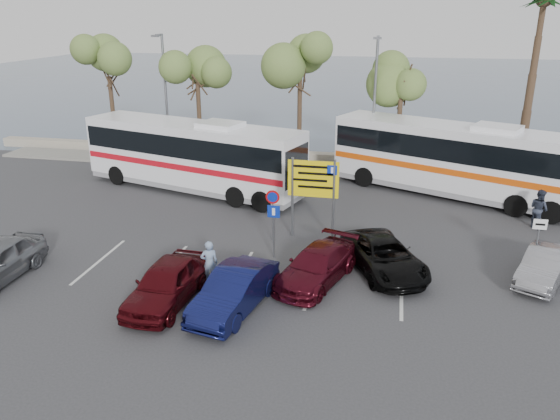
% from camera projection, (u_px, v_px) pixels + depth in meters
% --- Properties ---
extents(ground, '(120.00, 120.00, 0.00)m').
position_uv_depth(ground, '(275.00, 266.00, 21.47)').
color(ground, '#343437').
rests_on(ground, ground).
extents(kerb_strip, '(44.00, 2.40, 0.15)m').
position_uv_depth(kerb_strip, '(322.00, 169.00, 34.31)').
color(kerb_strip, gray).
rests_on(kerb_strip, ground).
extents(seawall, '(48.00, 0.80, 0.60)m').
position_uv_depth(seawall, '(326.00, 158.00, 36.07)').
color(seawall, gray).
rests_on(seawall, ground).
extents(sea, '(140.00, 140.00, 0.00)m').
position_uv_depth(sea, '(366.00, 82.00, 76.60)').
color(sea, '#44556D').
rests_on(sea, ground).
extents(tree_far_left, '(3.20, 3.20, 7.60)m').
position_uv_depth(tree_far_left, '(108.00, 63.00, 34.87)').
color(tree_far_left, '#382619').
rests_on(tree_far_left, kerb_strip).
extents(tree_left, '(3.20, 3.20, 7.20)m').
position_uv_depth(tree_left, '(197.00, 70.00, 33.82)').
color(tree_left, '#382619').
rests_on(tree_left, kerb_strip).
extents(tree_mid, '(3.20, 3.20, 8.00)m').
position_uv_depth(tree_mid, '(300.00, 61.00, 32.34)').
color(tree_mid, '#382619').
rests_on(tree_mid, kerb_strip).
extents(tree_right, '(3.20, 3.20, 7.40)m').
position_uv_depth(tree_right, '(403.00, 72.00, 31.35)').
color(tree_right, '#382619').
rests_on(tree_right, kerb_strip).
extents(palm_tree, '(4.80, 4.80, 11.20)m').
position_uv_depth(palm_tree, '(544.00, 2.00, 28.72)').
color(palm_tree, '#382619').
rests_on(palm_tree, kerb_strip).
extents(street_lamp_left, '(0.45, 1.15, 8.01)m').
position_uv_depth(street_lamp_left, '(165.00, 93.00, 34.25)').
color(street_lamp_left, slate).
rests_on(street_lamp_left, kerb_strip).
extents(street_lamp_right, '(0.45, 1.15, 8.01)m').
position_uv_depth(street_lamp_right, '(374.00, 99.00, 31.73)').
color(street_lamp_right, slate).
rests_on(street_lamp_right, kerb_strip).
extents(direction_sign, '(2.20, 0.12, 3.60)m').
position_uv_depth(direction_sign, '(313.00, 185.00, 23.38)').
color(direction_sign, slate).
rests_on(direction_sign, ground).
extents(sign_no_stop, '(0.60, 0.08, 2.35)m').
position_uv_depth(sign_no_stop, '(273.00, 207.00, 23.24)').
color(sign_no_stop, slate).
rests_on(sign_no_stop, ground).
extents(sign_parking, '(0.50, 0.07, 2.25)m').
position_uv_depth(sign_parking, '(274.00, 224.00, 21.74)').
color(sign_parking, slate).
rests_on(sign_parking, ground).
extents(sign_taxi, '(0.50, 0.07, 2.20)m').
position_uv_depth(sign_taxi, '(538.00, 239.00, 20.46)').
color(sign_taxi, slate).
rests_on(sign_taxi, ground).
extents(lane_markings, '(12.02, 4.20, 0.01)m').
position_uv_depth(lane_markings, '(240.00, 275.00, 20.77)').
color(lane_markings, silver).
rests_on(lane_markings, ground).
extents(coach_bus_left, '(13.10, 6.27, 4.01)m').
position_uv_depth(coach_bus_left, '(193.00, 158.00, 29.96)').
color(coach_bus_left, white).
rests_on(coach_bus_left, ground).
extents(coach_bus_right, '(13.07, 7.91, 4.08)m').
position_uv_depth(coach_bus_right, '(454.00, 162.00, 29.02)').
color(coach_bus_right, white).
rests_on(coach_bus_right, ground).
extents(car_blue, '(2.29, 4.48, 1.41)m').
position_uv_depth(car_blue, '(234.00, 291.00, 18.13)').
color(car_blue, '#0E1241').
rests_on(car_blue, ground).
extents(car_maroon, '(3.10, 4.76, 1.28)m').
position_uv_depth(car_maroon, '(317.00, 266.00, 20.05)').
color(car_maroon, '#490C17').
rests_on(car_maroon, ground).
extents(car_red, '(1.98, 4.41, 1.47)m').
position_uv_depth(car_red, '(167.00, 283.00, 18.59)').
color(car_red, '#460A0F').
rests_on(car_red, ground).
extents(suv_black, '(3.94, 5.13, 1.30)m').
position_uv_depth(suv_black, '(384.00, 256.00, 20.84)').
color(suv_black, black).
rests_on(suv_black, ground).
extents(car_silver_b, '(2.76, 3.95, 1.24)m').
position_uv_depth(car_silver_b, '(544.00, 266.00, 20.08)').
color(car_silver_b, gray).
rests_on(car_silver_b, ground).
extents(pedestrian_near, '(0.75, 0.63, 1.74)m').
position_uv_depth(pedestrian_near, '(209.00, 263.00, 19.72)').
color(pedestrian_near, '#7B92B3').
rests_on(pedestrian_near, ground).
extents(pedestrian_far, '(1.06, 1.13, 1.84)m').
position_uv_depth(pedestrian_far, '(539.00, 209.00, 25.00)').
color(pedestrian_far, '#2F3546').
rests_on(pedestrian_far, ground).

